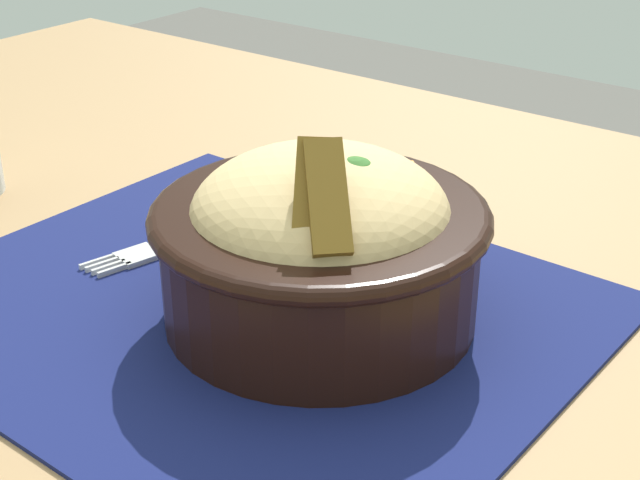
# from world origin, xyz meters

# --- Properties ---
(table) EXTENTS (1.40, 0.92, 0.75)m
(table) POSITION_xyz_m (0.00, 0.00, 0.69)
(table) COLOR #99754C
(table) RESTS_ON ground_plane
(placemat) EXTENTS (0.40, 0.34, 0.00)m
(placemat) POSITION_xyz_m (0.04, -0.02, 0.75)
(placemat) COLOR #11194C
(placemat) RESTS_ON table
(bowl) EXTENTS (0.19, 0.19, 0.12)m
(bowl) POSITION_xyz_m (-0.01, -0.04, 0.81)
(bowl) COLOR black
(bowl) RESTS_ON placemat
(fork) EXTENTS (0.05, 0.14, 0.00)m
(fork) POSITION_xyz_m (0.13, -0.05, 0.76)
(fork) COLOR #BBBBBB
(fork) RESTS_ON placemat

